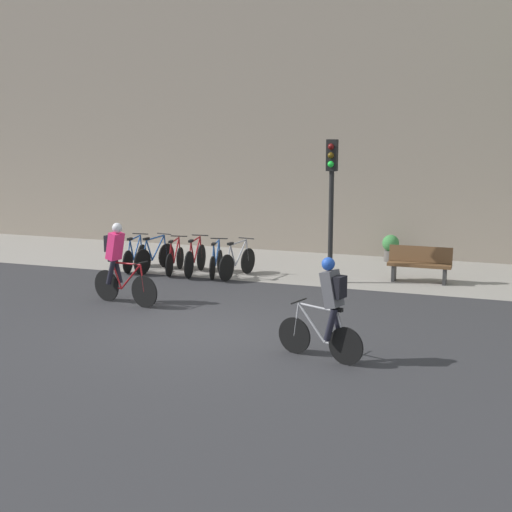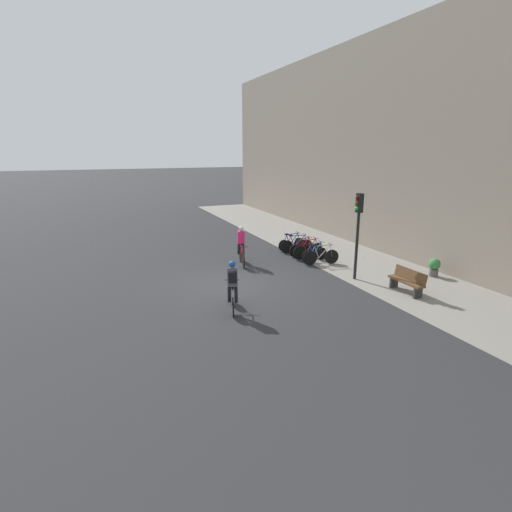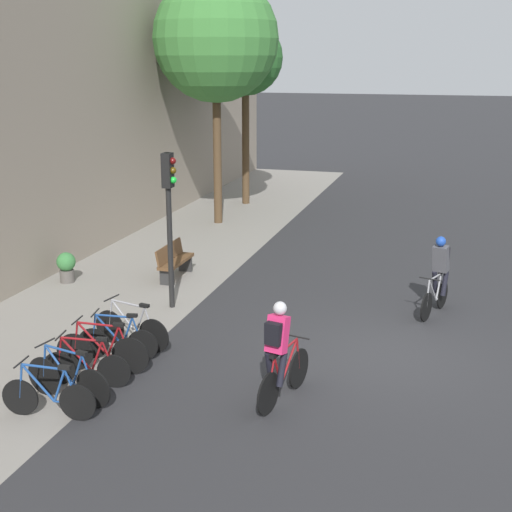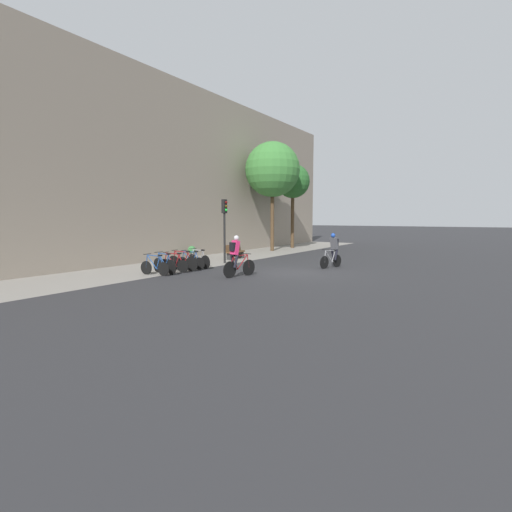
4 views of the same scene
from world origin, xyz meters
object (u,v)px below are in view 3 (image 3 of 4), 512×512
bench (174,261)px  parked_bike_1 (68,379)px  parked_bike_2 (86,366)px  traffic_light_pole (169,202)px  cyclist_pink (279,351)px  parked_bike_4 (118,340)px  cyclist_grey (439,272)px  parked_bike_5 (131,328)px  potted_plant (66,266)px  parked_bike_3 (102,351)px  parked_bike_0 (49,396)px

bench → parked_bike_1: bearing=-172.0°
parked_bike_2 → traffic_light_pole: 4.67m
traffic_light_pole → bench: (2.10, 0.82, -1.99)m
cyclist_pink → parked_bike_1: cyclist_pink is taller
cyclist_pink → parked_bike_4: cyclist_pink is taller
cyclist_grey → bench: 6.70m
parked_bike_5 → traffic_light_pole: size_ratio=0.49×
parked_bike_1 → potted_plant: (5.77, 3.45, 0.03)m
cyclist_grey → parked_bike_4: cyclist_grey is taller
parked_bike_2 → parked_bike_5: size_ratio=0.92×
cyclist_grey → parked_bike_3: cyclist_grey is taller
potted_plant → parked_bike_5: bearing=-134.6°
parked_bike_1 → parked_bike_2: (0.60, -0.00, -0.03)m
parked_bike_4 → potted_plant: bearing=40.9°
cyclist_pink → parked_bike_3: bearing=84.5°
potted_plant → traffic_light_pole: bearing=-106.8°
potted_plant → parked_bike_4: bearing=-139.1°
parked_bike_3 → bench: 5.76m
cyclist_grey → parked_bike_0: cyclist_grey is taller
parked_bike_3 → traffic_light_pole: traffic_light_pole is taller
parked_bike_3 → bench: (5.68, 0.96, 0.05)m
parked_bike_5 → cyclist_pink: bearing=-114.1°
traffic_light_pole → cyclist_grey: bearing=-76.9°
parked_bike_1 → parked_bike_2: parked_bike_1 is taller
cyclist_pink → parked_bike_1: 3.53m
parked_bike_0 → parked_bike_5: size_ratio=0.92×
parked_bike_0 → parked_bike_1: (0.59, 0.00, 0.02)m
parked_bike_4 → parked_bike_0: bearing=-180.0°
cyclist_grey → parked_bike_1: size_ratio=1.03×
cyclist_grey → parked_bike_1: bearing=137.2°
parked_bike_0 → potted_plant: (6.37, 3.45, 0.06)m
parked_bike_4 → potted_plant: (3.99, 3.45, 0.06)m
traffic_light_pole → bench: 3.00m
parked_bike_2 → parked_bike_3: size_ratio=0.90×
parked_bike_3 → potted_plant: 5.74m
parked_bike_1 → parked_bike_5: size_ratio=0.99×
cyclist_grey → potted_plant: bearing=92.3°
parked_bike_3 → traffic_light_pole: 4.13m
parked_bike_4 → traffic_light_pole: size_ratio=0.43×
parked_bike_1 → parked_bike_5: parked_bike_5 is taller
cyclist_pink → parked_bike_2: (-0.27, 3.38, -0.57)m
cyclist_pink → cyclist_grey: size_ratio=1.02×
parked_bike_0 → traffic_light_pole: (5.37, 0.14, 2.07)m
parked_bike_1 → parked_bike_3: parked_bike_3 is taller
potted_plant → parked_bike_1: bearing=-149.1°
cyclist_grey → parked_bike_0: size_ratio=1.11×
parked_bike_1 → parked_bike_0: bearing=-180.0°
parked_bike_0 → traffic_light_pole: bearing=1.5°
cyclist_pink → parked_bike_3: (0.33, 3.38, -0.53)m
parked_bike_0 → potted_plant: 7.24m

